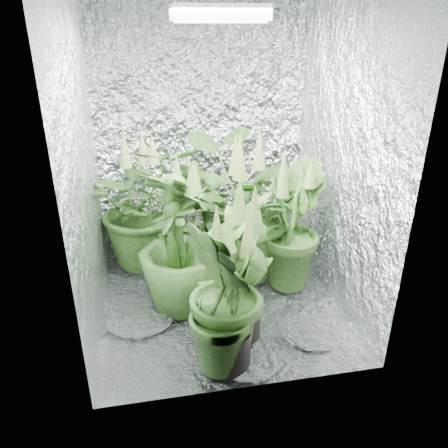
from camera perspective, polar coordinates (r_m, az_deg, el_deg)
ground at (r=3.11m, az=-0.52°, el=-10.15°), size 1.60×1.60×0.00m
walls at (r=2.67m, az=-0.60°, el=7.76°), size 1.62×1.62×2.00m
grow_lamp at (r=2.55m, az=-0.69°, el=25.80°), size 0.50×0.30×0.22m
plant_a at (r=3.39m, az=-10.17°, el=2.52°), size 0.95×0.95×1.09m
plant_b at (r=3.30m, az=-2.54°, el=0.34°), size 0.62×0.62×0.92m
plant_c at (r=3.13m, az=8.70°, el=-0.49°), size 0.60×0.60×1.00m
plant_d at (r=2.82m, az=-5.86°, el=-2.37°), size 0.77×0.77×1.06m
plant_e at (r=3.15m, az=2.26°, el=1.49°), size 1.04×1.04×1.14m
plant_f at (r=2.52m, az=2.00°, el=-6.16°), size 0.67×0.67×1.06m
plant_g at (r=2.34m, az=0.22°, el=-9.78°), size 0.55×0.55×1.00m
circulation_fan at (r=3.37m, az=8.33°, el=-4.03°), size 0.17×0.35×0.40m
plant_label at (r=2.41m, az=1.80°, el=-13.07°), size 0.06×0.05×0.09m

